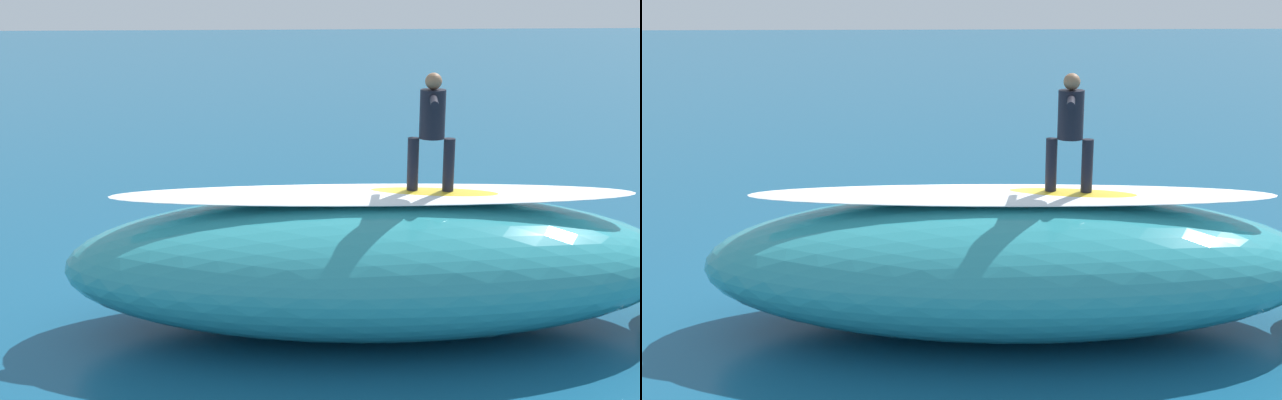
{
  "view_description": "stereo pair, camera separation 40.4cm",
  "coord_description": "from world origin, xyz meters",
  "views": [
    {
      "loc": [
        0.64,
        12.02,
        4.48
      ],
      "look_at": [
        -0.2,
        0.23,
        1.31
      ],
      "focal_mm": 47.39,
      "sensor_mm": 36.0,
      "label": 1
    },
    {
      "loc": [
        0.24,
        12.05,
        4.48
      ],
      "look_at": [
        -0.2,
        0.23,
        1.31
      ],
      "focal_mm": 47.39,
      "sensor_mm": 36.0,
      "label": 2
    }
  ],
  "objects": [
    {
      "name": "surfer_paddling",
      "position": [
        0.99,
        -1.25,
        0.22
      ],
      "size": [
        1.37,
        1.51,
        0.33
      ],
      "rotation": [
        0.0,
        0.0,
        -0.85
      ],
      "color": "black",
      "rests_on": "surfboard_paddling"
    },
    {
      "name": "surfboard_riding",
      "position": [
        -1.48,
        1.81,
        1.79
      ],
      "size": [
        2.25,
        0.92,
        0.09
      ],
      "primitive_type": "ellipsoid",
      "rotation": [
        0.0,
        0.0,
        -0.17
      ],
      "color": "yellow",
      "rests_on": "wave_crest"
    },
    {
      "name": "surfer_riding",
      "position": [
        -1.48,
        1.81,
        2.7
      ],
      "size": [
        0.58,
        1.4,
        1.48
      ],
      "rotation": [
        0.0,
        0.0,
        -0.17
      ],
      "color": "black",
      "rests_on": "surfboard_riding"
    },
    {
      "name": "surfboard_paddling",
      "position": [
        1.08,
        -1.35,
        0.04
      ],
      "size": [
        1.88,
        2.03,
        0.08
      ],
      "primitive_type": "ellipsoid",
      "rotation": [
        0.0,
        0.0,
        -0.85
      ],
      "color": "#33B2D1",
      "rests_on": "ground_plane"
    },
    {
      "name": "foam_patch_mid",
      "position": [
        0.12,
        -1.69,
        0.07
      ],
      "size": [
        0.75,
        0.52,
        0.13
      ],
      "primitive_type": "ellipsoid",
      "rotation": [
        0.0,
        0.0,
        0.02
      ],
      "color": "white",
      "rests_on": "ground_plane"
    },
    {
      "name": "foam_patch_far",
      "position": [
        -0.49,
        0.99,
        0.05
      ],
      "size": [
        0.88,
        0.95,
        0.11
      ],
      "primitive_type": "ellipsoid",
      "rotation": [
        0.0,
        0.0,
        1.36
      ],
      "color": "white",
      "rests_on": "ground_plane"
    },
    {
      "name": "foam_patch_near",
      "position": [
        -0.63,
        -1.84,
        0.05
      ],
      "size": [
        1.15,
        1.19,
        0.1
      ],
      "primitive_type": "ellipsoid",
      "rotation": [
        0.0,
        0.0,
        1.23
      ],
      "color": "white",
      "rests_on": "ground_plane"
    },
    {
      "name": "wave_foam_lip",
      "position": [
        -0.78,
        1.78,
        1.78
      ],
      "size": [
        6.74,
        1.37,
        0.08
      ],
      "primitive_type": "ellipsoid",
      "rotation": [
        0.0,
        0.0,
        -0.04
      ],
      "color": "white",
      "rests_on": "wave_crest"
    },
    {
      "name": "ground_plane",
      "position": [
        0.0,
        0.0,
        0.0
      ],
      "size": [
        120.0,
        120.0,
        0.0
      ],
      "primitive_type": "plane",
      "color": "#145175"
    },
    {
      "name": "wave_crest",
      "position": [
        -0.78,
        1.78,
        0.87
      ],
      "size": [
        8.0,
        3.45,
        1.74
      ],
      "primitive_type": "ellipsoid",
      "rotation": [
        0.0,
        0.0,
        -0.04
      ],
      "color": "teal",
      "rests_on": "ground_plane"
    }
  ]
}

